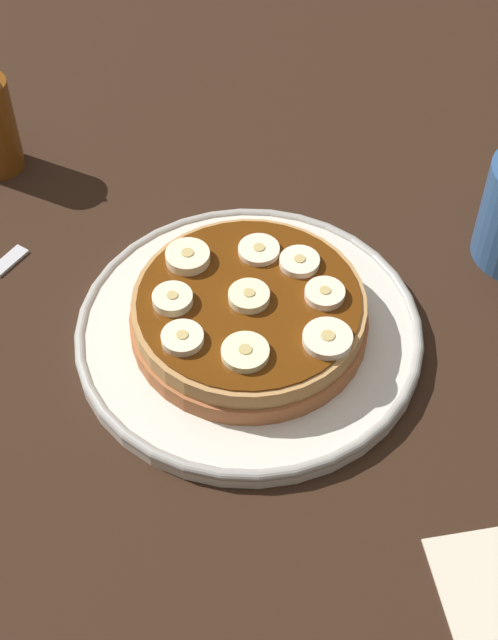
{
  "coord_description": "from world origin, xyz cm",
  "views": [
    {
      "loc": [
        45.16,
        -2.35,
        55.55
      ],
      "look_at": [
        0.0,
        0.0,
        2.19
      ],
      "focal_mm": 52.38,
      "sensor_mm": 36.0,
      "label": 1
    }
  ],
  "objects_px": {
    "banana_slice_1": "(188,257)",
    "banana_slice_7": "(182,338)",
    "plate": "(249,332)",
    "banana_slice_0": "(244,297)",
    "pancake_stack": "(248,315)",
    "banana_slice_2": "(327,339)",
    "banana_slice_8": "(299,262)",
    "banana_slice_4": "(245,353)",
    "banana_slice_6": "(259,251)",
    "banana_slice_5": "(325,297)",
    "banana_slice_3": "(173,297)"
  },
  "relations": [
    {
      "from": "pancake_stack",
      "to": "banana_slice_0",
      "type": "relative_size",
      "value": 5.99
    },
    {
      "from": "banana_slice_1",
      "to": "banana_slice_3",
      "type": "bearing_deg",
      "value": -16.24
    },
    {
      "from": "banana_slice_4",
      "to": "banana_slice_6",
      "type": "relative_size",
      "value": 1.06
    },
    {
      "from": "banana_slice_7",
      "to": "banana_slice_8",
      "type": "distance_m",
      "value": 0.11
    },
    {
      "from": "banana_slice_2",
      "to": "pancake_stack",
      "type": "bearing_deg",
      "value": -127.32
    },
    {
      "from": "banana_slice_0",
      "to": "banana_slice_4",
      "type": "bearing_deg",
      "value": -2.08
    },
    {
      "from": "banana_slice_2",
      "to": "banana_slice_7",
      "type": "xyz_separation_m",
      "value": [
        -0.01,
        -0.1,
        0.0
      ]
    },
    {
      "from": "plate",
      "to": "banana_slice_0",
      "type": "relative_size",
      "value": 8.69
    },
    {
      "from": "banana_slice_0",
      "to": "banana_slice_6",
      "type": "xyz_separation_m",
      "value": [
        -0.05,
        0.01,
        -0.0
      ]
    },
    {
      "from": "banana_slice_6",
      "to": "banana_slice_7",
      "type": "height_order",
      "value": "banana_slice_7"
    },
    {
      "from": "pancake_stack",
      "to": "banana_slice_3",
      "type": "height_order",
      "value": "banana_slice_3"
    },
    {
      "from": "banana_slice_0",
      "to": "banana_slice_3",
      "type": "height_order",
      "value": "same"
    },
    {
      "from": "plate",
      "to": "banana_slice_6",
      "type": "xyz_separation_m",
      "value": [
        -0.05,
        0.01,
        0.04
      ]
    },
    {
      "from": "banana_slice_0",
      "to": "banana_slice_4",
      "type": "distance_m",
      "value": 0.05
    },
    {
      "from": "banana_slice_8",
      "to": "banana_slice_0",
      "type": "bearing_deg",
      "value": -52.49
    },
    {
      "from": "pancake_stack",
      "to": "banana_slice_8",
      "type": "distance_m",
      "value": 0.06
    },
    {
      "from": "banana_slice_0",
      "to": "banana_slice_5",
      "type": "height_order",
      "value": "same"
    },
    {
      "from": "banana_slice_2",
      "to": "banana_slice_3",
      "type": "relative_size",
      "value": 1.2
    },
    {
      "from": "banana_slice_4",
      "to": "banana_slice_7",
      "type": "distance_m",
      "value": 0.05
    },
    {
      "from": "pancake_stack",
      "to": "banana_slice_5",
      "type": "distance_m",
      "value": 0.06
    },
    {
      "from": "pancake_stack",
      "to": "banana_slice_6",
      "type": "distance_m",
      "value": 0.05
    },
    {
      "from": "banana_slice_2",
      "to": "banana_slice_8",
      "type": "xyz_separation_m",
      "value": [
        -0.08,
        -0.01,
        -0.0
      ]
    },
    {
      "from": "banana_slice_1",
      "to": "banana_slice_7",
      "type": "height_order",
      "value": "banana_slice_1"
    },
    {
      "from": "plate",
      "to": "banana_slice_0",
      "type": "distance_m",
      "value": 0.04
    },
    {
      "from": "pancake_stack",
      "to": "banana_slice_6",
      "type": "relative_size",
      "value": 5.72
    },
    {
      "from": "pancake_stack",
      "to": "banana_slice_6",
      "type": "xyz_separation_m",
      "value": [
        -0.05,
        0.01,
        0.02
      ]
    },
    {
      "from": "plate",
      "to": "banana_slice_4",
      "type": "distance_m",
      "value": 0.07
    },
    {
      "from": "banana_slice_0",
      "to": "banana_slice_7",
      "type": "bearing_deg",
      "value": -51.08
    },
    {
      "from": "pancake_stack",
      "to": "banana_slice_7",
      "type": "height_order",
      "value": "banana_slice_7"
    },
    {
      "from": "plate",
      "to": "pancake_stack",
      "type": "height_order",
      "value": "pancake_stack"
    },
    {
      "from": "pancake_stack",
      "to": "banana_slice_0",
      "type": "xyz_separation_m",
      "value": [
        -0.0,
        -0.0,
        0.02
      ]
    },
    {
      "from": "banana_slice_0",
      "to": "banana_slice_7",
      "type": "distance_m",
      "value": 0.06
    },
    {
      "from": "banana_slice_2",
      "to": "banana_slice_4",
      "type": "bearing_deg",
      "value": -81.12
    },
    {
      "from": "banana_slice_1",
      "to": "banana_slice_2",
      "type": "relative_size",
      "value": 0.95
    },
    {
      "from": "pancake_stack",
      "to": "banana_slice_4",
      "type": "distance_m",
      "value": 0.05
    },
    {
      "from": "banana_slice_1",
      "to": "banana_slice_6",
      "type": "bearing_deg",
      "value": 96.36
    },
    {
      "from": "banana_slice_0",
      "to": "banana_slice_3",
      "type": "bearing_deg",
      "value": -92.48
    },
    {
      "from": "banana_slice_2",
      "to": "banana_slice_5",
      "type": "distance_m",
      "value": 0.04
    },
    {
      "from": "banana_slice_3",
      "to": "banana_slice_8",
      "type": "xyz_separation_m",
      "value": [
        -0.03,
        0.1,
        -0.0
      ]
    },
    {
      "from": "plate",
      "to": "banana_slice_7",
      "type": "bearing_deg",
      "value": -53.24
    },
    {
      "from": "banana_slice_6",
      "to": "banana_slice_1",
      "type": "bearing_deg",
      "value": -83.64
    },
    {
      "from": "banana_slice_6",
      "to": "banana_slice_7",
      "type": "distance_m",
      "value": 0.1
    },
    {
      "from": "banana_slice_1",
      "to": "banana_slice_7",
      "type": "xyz_separation_m",
      "value": [
        0.08,
        -0.0,
        -0.0
      ]
    },
    {
      "from": "banana_slice_1",
      "to": "banana_slice_2",
      "type": "distance_m",
      "value": 0.13
    },
    {
      "from": "plate",
      "to": "banana_slice_3",
      "type": "distance_m",
      "value": 0.07
    },
    {
      "from": "banana_slice_1",
      "to": "banana_slice_7",
      "type": "distance_m",
      "value": 0.08
    },
    {
      "from": "banana_slice_6",
      "to": "plate",
      "type": "bearing_deg",
      "value": -11.87
    },
    {
      "from": "banana_slice_4",
      "to": "banana_slice_8",
      "type": "xyz_separation_m",
      "value": [
        -0.08,
        0.05,
        -0.0
      ]
    },
    {
      "from": "banana_slice_0",
      "to": "banana_slice_4",
      "type": "height_order",
      "value": "banana_slice_0"
    },
    {
      "from": "banana_slice_0",
      "to": "banana_slice_6",
      "type": "height_order",
      "value": "banana_slice_0"
    }
  ]
}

